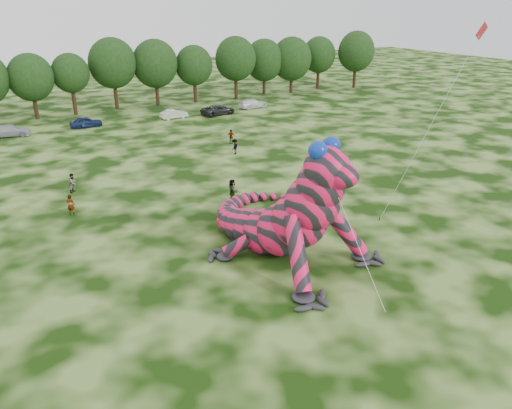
{
  "coord_description": "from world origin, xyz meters",
  "views": [
    {
      "loc": [
        -10.79,
        -18.6,
        15.56
      ],
      "look_at": [
        2.74,
        5.95,
        4.0
      ],
      "focal_mm": 35.0,
      "sensor_mm": 36.0,
      "label": 1
    }
  ],
  "objects_px": {
    "tree_10": "(114,74)",
    "car_5": "(174,114)",
    "car_4": "(86,122)",
    "car_7": "(253,104)",
    "spectator_1": "(73,183)",
    "spectator_5": "(232,190)",
    "tree_11": "(156,73)",
    "tree_12": "(194,74)",
    "car_3": "(10,131)",
    "tree_17": "(356,60)",
    "tree_9": "(72,84)",
    "tree_15": "(292,65)",
    "tree_14": "(264,67)",
    "spectator_0": "(71,205)",
    "flying_kite": "(473,46)",
    "tree_13": "(236,68)",
    "tree_8": "(32,87)",
    "car_6": "(218,110)",
    "inflatable_gecko": "(269,192)",
    "spectator_2": "(235,147)",
    "spectator_3": "(231,137)",
    "tree_16": "(319,63)"
  },
  "relations": [
    {
      "from": "tree_10",
      "to": "car_5",
      "type": "relative_size",
      "value": 2.68
    },
    {
      "from": "car_4",
      "to": "car_7",
      "type": "xyz_separation_m",
      "value": [
        25.11,
        0.41,
        -0.01
      ]
    },
    {
      "from": "spectator_1",
      "to": "spectator_5",
      "type": "height_order",
      "value": "spectator_5"
    },
    {
      "from": "tree_11",
      "to": "tree_12",
      "type": "distance_m",
      "value": 6.27
    },
    {
      "from": "car_3",
      "to": "spectator_5",
      "type": "distance_m",
      "value": 35.24
    },
    {
      "from": "tree_17",
      "to": "car_4",
      "type": "distance_m",
      "value": 52.0
    },
    {
      "from": "tree_9",
      "to": "tree_12",
      "type": "xyz_separation_m",
      "value": [
        18.95,
        0.39,
        0.15
      ]
    },
    {
      "from": "tree_9",
      "to": "tree_17",
      "type": "relative_size",
      "value": 0.84
    },
    {
      "from": "spectator_1",
      "to": "tree_15",
      "type": "bearing_deg",
      "value": -14.04
    },
    {
      "from": "tree_14",
      "to": "spectator_1",
      "type": "bearing_deg",
      "value": -138.51
    },
    {
      "from": "tree_9",
      "to": "spectator_0",
      "type": "relative_size",
      "value": 5.1
    },
    {
      "from": "flying_kite",
      "to": "tree_13",
      "type": "distance_m",
      "value": 54.92
    },
    {
      "from": "spectator_5",
      "to": "spectator_0",
      "type": "bearing_deg",
      "value": 76.33
    },
    {
      "from": "tree_8",
      "to": "tree_11",
      "type": "distance_m",
      "value": 18.05
    },
    {
      "from": "tree_8",
      "to": "spectator_1",
      "type": "height_order",
      "value": "tree_8"
    },
    {
      "from": "car_6",
      "to": "car_7",
      "type": "xyz_separation_m",
      "value": [
        6.71,
        1.77,
        -0.02
      ]
    },
    {
      "from": "tree_11",
      "to": "spectator_5",
      "type": "height_order",
      "value": "tree_11"
    },
    {
      "from": "car_5",
      "to": "tree_14",
      "type": "bearing_deg",
      "value": -69.53
    },
    {
      "from": "tree_11",
      "to": "car_7",
      "type": "height_order",
      "value": "tree_11"
    },
    {
      "from": "tree_17",
      "to": "car_6",
      "type": "distance_m",
      "value": 34.4
    },
    {
      "from": "car_4",
      "to": "spectator_0",
      "type": "distance_m",
      "value": 29.87
    },
    {
      "from": "inflatable_gecko",
      "to": "tree_9",
      "type": "bearing_deg",
      "value": 73.29
    },
    {
      "from": "tree_13",
      "to": "car_5",
      "type": "xyz_separation_m",
      "value": [
        -14.46,
        -9.21,
        -4.42
      ]
    },
    {
      "from": "tree_17",
      "to": "flying_kite",
      "type": "bearing_deg",
      "value": -123.22
    },
    {
      "from": "car_5",
      "to": "spectator_2",
      "type": "xyz_separation_m",
      "value": [
        -0.31,
        -19.77,
        0.18
      ]
    },
    {
      "from": "tree_11",
      "to": "tree_12",
      "type": "xyz_separation_m",
      "value": [
        6.23,
        -0.46,
        -0.55
      ]
    },
    {
      "from": "tree_8",
      "to": "tree_17",
      "type": "height_order",
      "value": "tree_17"
    },
    {
      "from": "tree_9",
      "to": "tree_14",
      "type": "height_order",
      "value": "tree_14"
    },
    {
      "from": "tree_10",
      "to": "tree_14",
      "type": "distance_m",
      "value": 26.07
    },
    {
      "from": "tree_12",
      "to": "car_6",
      "type": "relative_size",
      "value": 1.76
    },
    {
      "from": "tree_9",
      "to": "spectator_1",
      "type": "xyz_separation_m",
      "value": [
        -6.15,
        -32.72,
        -3.49
      ]
    },
    {
      "from": "tree_9",
      "to": "tree_17",
      "type": "bearing_deg",
      "value": -0.77
    },
    {
      "from": "tree_14",
      "to": "spectator_1",
      "type": "xyz_separation_m",
      "value": [
        -38.55,
        -34.1,
        -3.85
      ]
    },
    {
      "from": "tree_12",
      "to": "tree_14",
      "type": "distance_m",
      "value": 13.49
    },
    {
      "from": "tree_12",
      "to": "spectator_2",
      "type": "distance_m",
      "value": 30.78
    },
    {
      "from": "car_4",
      "to": "car_6",
      "type": "relative_size",
      "value": 0.8
    },
    {
      "from": "spectator_5",
      "to": "spectator_3",
      "type": "distance_m",
      "value": 17.88
    },
    {
      "from": "car_4",
      "to": "spectator_3",
      "type": "xyz_separation_m",
      "value": [
        13.1,
        -16.32,
        0.12
      ]
    },
    {
      "from": "spectator_5",
      "to": "car_7",
      "type": "bearing_deg",
      "value": -29.38
    },
    {
      "from": "car_3",
      "to": "car_6",
      "type": "bearing_deg",
      "value": -81.04
    },
    {
      "from": "tree_16",
      "to": "spectator_2",
      "type": "xyz_separation_m",
      "value": [
        -33.08,
        -31.23,
        -3.86
      ]
    },
    {
      "from": "flying_kite",
      "to": "spectator_5",
      "type": "xyz_separation_m",
      "value": [
        -11.13,
        12.44,
        -11.86
      ]
    },
    {
      "from": "flying_kite",
      "to": "car_5",
      "type": "xyz_separation_m",
      "value": [
        -4.57,
        44.26,
        -12.15
      ]
    },
    {
      "from": "spectator_1",
      "to": "spectator_5",
      "type": "relative_size",
      "value": 0.9
    },
    {
      "from": "car_6",
      "to": "spectator_0",
      "type": "distance_m",
      "value": 37.55
    },
    {
      "from": "spectator_1",
      "to": "tree_10",
      "type": "bearing_deg",
      "value": 18.5
    },
    {
      "from": "tree_9",
      "to": "tree_16",
      "type": "height_order",
      "value": "tree_16"
    },
    {
      "from": "tree_9",
      "to": "spectator_5",
      "type": "relative_size",
      "value": 4.62
    },
    {
      "from": "car_6",
      "to": "spectator_5",
      "type": "relative_size",
      "value": 2.71
    },
    {
      "from": "tree_15",
      "to": "tree_16",
      "type": "bearing_deg",
      "value": 12.93
    }
  ]
}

